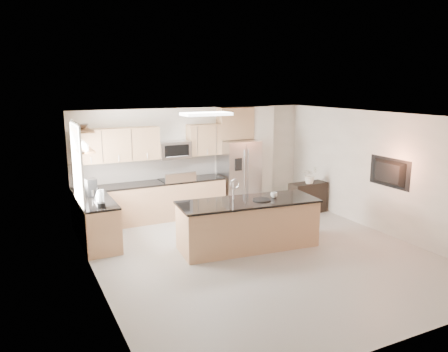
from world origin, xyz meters
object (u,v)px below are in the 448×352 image
coffee_maker (91,188)px  credenza (308,198)px  microwave (174,150)px  island (248,224)px  platter (262,200)px  blender (101,200)px  kettle (98,195)px  bowl (81,126)px  refrigerator (239,175)px  cup (274,195)px  flower_vase (310,171)px  television (387,173)px  range (177,198)px

coffee_maker → credenza: bearing=-3.9°
microwave → island: microwave is taller
island → platter: island is taller
blender → kettle: (0.05, 0.58, -0.04)m
microwave → bowl: bearing=-154.8°
refrigerator → cup: bearing=-102.0°
bowl → flower_vase: 5.48m
refrigerator → blender: 4.07m
refrigerator → television: refrigerator is taller
credenza → blender: size_ratio=2.75×
flower_vase → island: bearing=-151.4°
island → television: 3.14m
bowl → cup: bearing=-25.0°
coffee_maker → range: bearing=19.0°
credenza → kettle: kettle is taller
kettle → television: size_ratio=0.23×
coffee_maker → flower_vase: 5.17m
cup → bowl: bearing=155.0°
credenza → kettle: bearing=178.2°
range → flower_vase: (3.06, -1.12, 0.61)m
blender → coffee_maker: size_ratio=0.93×
flower_vase → television: bearing=-77.4°
kettle → television: bearing=-20.4°
blender → coffee_maker: (-0.02, 0.92, 0.03)m
range → blender: 2.71m
coffee_maker → refrigerator: bearing=10.2°
refrigerator → credenza: refrigerator is taller
range → coffee_maker: (-2.09, -0.72, 0.62)m
platter → bowl: bearing=151.9°
island → credenza: bearing=35.1°
range → platter: 2.74m
microwave → coffee_maker: 2.32m
microwave → kettle: 2.42m
kettle → refrigerator: bearing=15.4°
television → blender: bearing=75.2°
flower_vase → microwave: bearing=157.8°
refrigerator → blender: size_ratio=5.16×
island → flower_vase: flower_vase is taller
range → island: (0.56, -2.49, 0.00)m
kettle → blender: bearing=-94.9°
cup → television: bearing=-14.4°
kettle → coffee_maker: bearing=101.6°
microwave → cup: bearing=-66.7°
flower_vase → platter: bearing=-147.2°
blender → television: bearing=-14.8°
flower_vase → television: television is taller
coffee_maker → blender: bearing=-88.8°
credenza → bowl: (-5.32, 0.14, 2.01)m
television → microwave: bearing=47.2°
coffee_maker → platter: bearing=-32.4°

